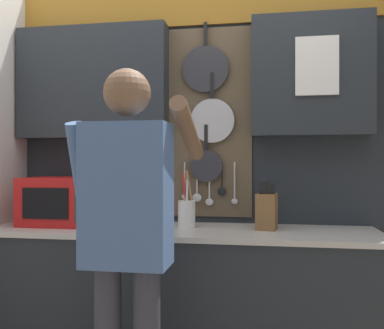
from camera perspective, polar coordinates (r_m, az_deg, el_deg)
base_cabinet_counter at (r=2.64m, az=-1.68°, el=-18.53°), size 2.28×0.59×0.92m
back_wall_unit at (r=2.77m, az=-0.86°, el=4.54°), size 2.85×0.22×2.48m
microwave at (r=2.79m, az=-16.08°, el=-4.68°), size 0.52×0.38×0.29m
knife_block at (r=2.52m, az=9.93°, el=-6.08°), size 0.13×0.16×0.28m
utensil_crock at (r=2.56m, az=-0.72°, el=-6.28°), size 0.10×0.10×0.34m
person at (r=1.95m, az=-8.54°, el=-7.85°), size 0.54×0.65×1.72m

